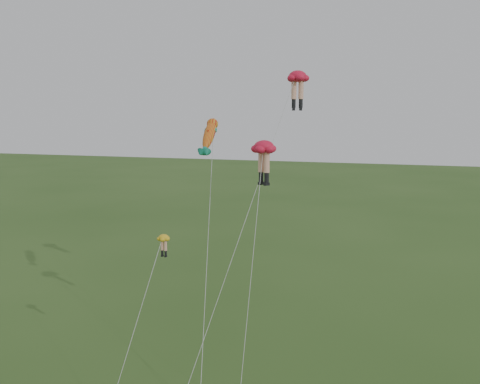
# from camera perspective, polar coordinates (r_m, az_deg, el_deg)

# --- Properties ---
(legs_kite_red_high) EXTENTS (5.38, 12.84, 19.87)m
(legs_kite_red_high) POSITION_cam_1_polar(r_m,az_deg,el_deg) (39.02, 6.05, 11.56)
(legs_kite_red_high) COLOR red
(legs_kite_red_high) RESTS_ON ground
(legs_kite_red_mid) EXTENTS (2.27, 6.84, 15.21)m
(legs_kite_red_mid) POSITION_cam_1_polar(r_m,az_deg,el_deg) (33.48, 2.55, 4.22)
(legs_kite_red_mid) COLOR red
(legs_kite_red_mid) RESTS_ON ground
(legs_kite_yellow) EXTENTS (1.92, 5.55, 9.62)m
(legs_kite_yellow) POSITION_cam_1_polar(r_m,az_deg,el_deg) (32.75, -8.53, -6.23)
(legs_kite_yellow) COLOR gold
(legs_kite_yellow) RESTS_ON ground
(fish_kite) EXTENTS (3.97, 12.60, 16.77)m
(fish_kite) POSITION_cam_1_polar(r_m,az_deg,el_deg) (39.48, -3.27, 6.11)
(fish_kite) COLOR orange
(fish_kite) RESTS_ON ground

